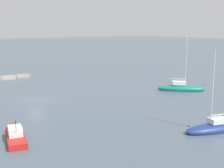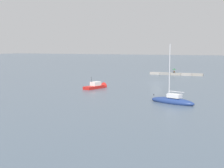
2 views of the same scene
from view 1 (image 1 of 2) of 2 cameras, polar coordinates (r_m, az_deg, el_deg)
The scene contains 4 objects.
ground_plane at distance 47.16m, azimuth -14.16°, elevation -2.92°, with size 500.00×500.00×0.00m, color #475666.
sailboat_navy_mid at distance 34.05m, azimuth 18.80°, elevation -7.83°, with size 7.33×4.10×8.98m.
sailboat_teal_far at distance 53.90m, azimuth 12.88°, elevation -0.76°, with size 7.26×7.24×9.99m.
motorboat_red_mid at distance 31.54m, azimuth -17.77°, elevation -9.31°, with size 2.98×5.61×3.01m.
Camera 1 is at (18.12, 42.18, 10.82)m, focal length 48.52 mm.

